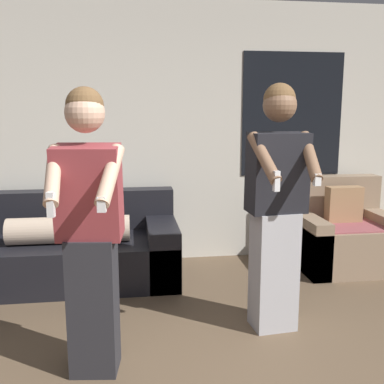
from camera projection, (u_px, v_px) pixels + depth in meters
name	position (u px, v px, depth m)	size (l,w,h in m)	color
wall_back	(177.00, 134.00, 4.71)	(6.60, 0.07, 2.70)	beige
couch	(73.00, 250.00, 4.25)	(1.97, 0.95, 0.81)	black
armchair	(343.00, 236.00, 4.63)	(0.98, 0.82, 0.91)	#937A60
person_left	(90.00, 231.00, 2.63)	(0.44, 0.51, 1.72)	#28282D
person_right	(276.00, 206.00, 3.19)	(0.47, 0.49, 1.78)	#B2B2B7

